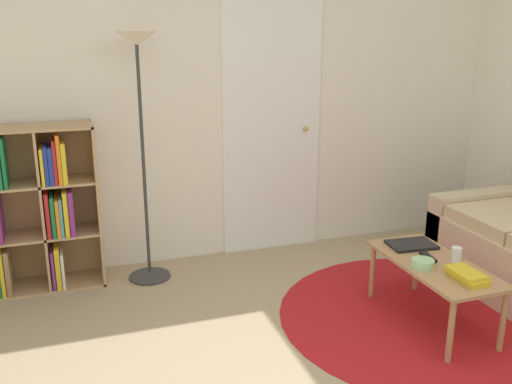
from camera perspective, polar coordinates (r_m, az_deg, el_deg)
wall_back at (r=4.48m, az=-3.29°, el=9.56°), size 7.71×0.11×2.60m
rug at (r=3.94m, az=16.57°, el=-11.80°), size 1.90×1.90×0.01m
bookshelf at (r=4.28m, az=-23.55°, el=-1.95°), size 1.12×0.34×1.17m
floor_lamp at (r=4.02m, az=-11.63°, el=10.51°), size 0.31×0.31×1.79m
coffee_table at (r=3.74m, az=17.37°, el=-7.41°), size 0.44×0.93×0.41m
laptop at (r=3.94m, az=15.28°, el=-5.10°), size 0.32×0.24×0.02m
bowl at (r=3.62m, az=16.34°, el=-6.88°), size 0.14×0.14×0.05m
book_stack_on_table at (r=3.53m, az=20.37°, el=-7.85°), size 0.15×0.24×0.06m
cup at (r=3.77m, az=19.40°, el=-5.90°), size 0.06×0.06×0.09m
remote at (r=3.76m, az=16.84°, el=-6.25°), size 0.07×0.16×0.02m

